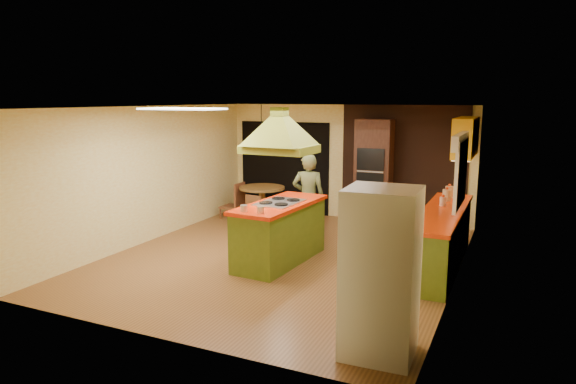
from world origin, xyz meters
The scene contains 21 objects.
ground centered at (0.00, 0.00, 0.00)m, with size 6.50×6.50×0.00m, color brown.
room_walls centered at (0.00, 0.00, 1.25)m, with size 5.50×6.50×6.50m.
ceiling_plane centered at (0.00, 0.00, 2.50)m, with size 6.50×6.50×0.00m, color silver.
brick_panel centered at (1.25, 3.23, 1.25)m, with size 2.64×0.03×2.50m, color #381E14.
nook_opening centered at (-1.50, 3.23, 1.05)m, with size 2.20×0.03×2.10m, color black.
right_counter centered at (2.45, 0.60, 0.46)m, with size 0.62×3.05×0.92m.
upper_cabinets centered at (2.57, 2.20, 1.95)m, with size 0.34×1.40×0.70m, color yellow.
window_right centered at (2.70, 0.40, 1.77)m, with size 0.12×1.35×1.06m.
fluor_panel centered at (-1.10, -1.20, 2.48)m, with size 1.20×0.60×0.03m, color white.
kitchen_island centered at (0.02, -0.22, 0.50)m, with size 0.93×2.02×1.00m.
range_hood centered at (0.02, -0.22, 2.25)m, with size 1.11×0.82×0.80m.
man centered at (-0.03, 1.12, 0.82)m, with size 0.60×0.39×1.65m, color #4F552D.
refrigerator centered at (2.28, -2.57, 0.88)m, with size 0.73×0.69×1.77m, color white.
wall_oven centered at (0.71, 2.95, 1.11)m, with size 0.75×0.62×2.21m.
dining_table centered at (-1.58, 2.24, 0.52)m, with size 0.99×0.99×0.74m.
chair_left centered at (-2.28, 2.14, 0.40)m, with size 0.44×0.44×0.80m, color brown, non-canonical shape.
chair_near centered at (-1.33, 1.59, 0.36)m, with size 0.39×0.39×0.71m, color brown, non-canonical shape.
pendant_lamp centered at (-1.58, 2.24, 1.90)m, with size 0.31×0.31×0.20m, color #FF9E3F.
canister_large centered at (2.40, 1.70, 1.02)m, with size 0.14×0.14×0.20m, color beige.
canister_medium centered at (2.40, 1.38, 1.02)m, with size 0.14×0.14×0.20m, color beige.
canister_small centered at (2.40, 0.94, 0.99)m, with size 0.11×0.11×0.14m, color #FFECCD.
Camera 1 is at (3.49, -7.51, 2.65)m, focal length 32.00 mm.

